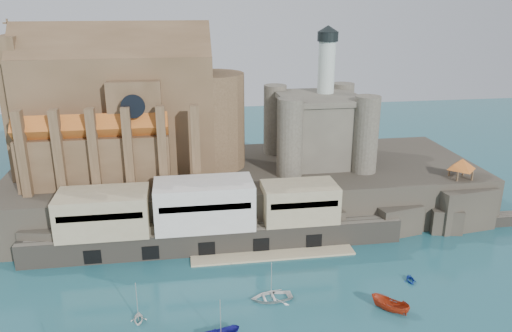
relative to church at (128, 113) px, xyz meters
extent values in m
plane|color=#1A4E58|center=(24.13, -41.85, -22.13)|extent=(300.00, 300.00, 0.00)
cube|color=#29241F|center=(24.13, -1.85, -17.13)|extent=(100.00, 34.00, 10.00)
cube|color=#29241F|center=(-13.87, -18.35, -19.13)|extent=(9.00, 5.00, 6.00)
cube|color=#29241F|center=(2.13, -18.35, -19.13)|extent=(9.00, 5.00, 6.00)
cube|color=#29241F|center=(19.13, -18.35, -19.13)|extent=(9.00, 5.00, 6.00)
cube|color=#29241F|center=(36.13, -18.35, -19.13)|extent=(9.00, 5.00, 6.00)
cube|color=#29241F|center=(52.13, -18.35, -19.13)|extent=(9.00, 5.00, 6.00)
cube|color=#5C564A|center=(16.13, -19.35, -19.88)|extent=(70.00, 6.00, 4.50)
cube|color=tan|center=(26.13, -23.85, -21.98)|extent=(30.00, 4.00, 0.40)
cube|color=black|center=(-5.87, -22.25, -20.53)|extent=(3.00, 0.40, 2.60)
cube|color=black|center=(4.13, -22.25, -20.53)|extent=(3.00, 0.40, 2.60)
cube|color=black|center=(14.13, -22.25, -20.53)|extent=(3.00, 0.40, 2.60)
cube|color=black|center=(24.13, -22.25, -20.53)|extent=(3.00, 0.40, 2.60)
cube|color=black|center=(34.13, -22.25, -20.53)|extent=(3.00, 0.40, 2.60)
cube|color=tan|center=(-3.87, -18.35, -13.88)|extent=(16.00, 9.00, 7.50)
cube|color=beige|center=(14.13, -18.35, -13.38)|extent=(18.00, 9.00, 8.50)
cube|color=tan|center=(32.13, -18.35, -14.13)|extent=(14.00, 8.00, 7.00)
cube|color=brown|center=(-1.87, 0.15, -0.13)|extent=(38.00, 14.00, 24.00)
cube|color=brown|center=(-1.87, 0.15, 11.87)|extent=(38.00, 13.01, 13.01)
cylinder|color=brown|center=(17.13, 0.15, -2.13)|extent=(14.00, 14.00, 20.00)
cube|color=brown|center=(2.13, 0.15, -2.13)|extent=(10.00, 20.00, 20.00)
cube|color=brown|center=(-5.87, -9.35, -7.13)|extent=(28.00, 5.00, 10.00)
cube|color=brown|center=(-5.87, 9.65, -7.13)|extent=(28.00, 5.00, 10.00)
cube|color=#BA5B20|center=(-5.87, -9.35, -0.53)|extent=(28.00, 5.66, 5.66)
cube|color=#BA5B20|center=(-5.87, 9.65, -0.53)|extent=(28.00, 5.66, 5.66)
cube|color=brown|center=(-20.87, 0.15, 1.87)|extent=(4.00, 10.00, 28.00)
cylinder|color=black|center=(2.13, -11.90, 3.87)|extent=(4.40, 0.30, 4.40)
cube|color=brown|center=(-17.87, -12.35, -4.13)|extent=(1.60, 2.20, 16.00)
cube|color=brown|center=(-11.67, -12.35, -4.13)|extent=(1.60, 2.20, 16.00)
cube|color=brown|center=(-5.47, -12.35, -4.13)|extent=(1.60, 2.20, 16.00)
cube|color=brown|center=(0.73, -12.35, -4.13)|extent=(1.60, 2.20, 16.00)
cube|color=brown|center=(6.93, -12.35, -4.13)|extent=(1.60, 2.20, 16.00)
cube|color=brown|center=(13.13, -12.35, -4.13)|extent=(1.60, 2.20, 16.00)
cube|color=#4E493D|center=(40.13, -0.85, -5.13)|extent=(16.00, 16.00, 14.00)
cube|color=#4E493D|center=(40.13, -0.85, 2.27)|extent=(17.00, 17.00, 1.20)
cylinder|color=#4E493D|center=(32.13, -8.85, -4.13)|extent=(5.20, 5.20, 16.00)
cylinder|color=#4E493D|center=(48.13, -8.85, -4.13)|extent=(5.20, 5.20, 16.00)
cylinder|color=#4E493D|center=(32.13, 7.15, -4.13)|extent=(5.20, 5.20, 16.00)
cylinder|color=#4E493D|center=(48.13, 7.15, -4.13)|extent=(5.20, 5.20, 16.00)
cylinder|color=#B8C9BE|center=(42.13, 1.15, 7.87)|extent=(3.60, 3.60, 12.00)
cylinder|color=black|center=(42.13, 1.15, 14.87)|extent=(4.40, 4.40, 2.00)
cone|color=black|center=(42.13, 1.15, 16.47)|extent=(4.60, 4.60, 1.40)
cube|color=#29241F|center=(66.13, -15.85, -17.78)|extent=(12.00, 10.00, 8.70)
cube|color=#29241F|center=(62.13, -18.85, -19.63)|extent=(6.00, 5.00, 5.00)
cube|color=#29241F|center=(71.13, -13.85, -19.13)|extent=(5.00, 4.00, 6.00)
cube|color=brown|center=(66.13, -15.85, -13.28)|extent=(4.20, 4.20, 0.30)
cylinder|color=brown|center=(64.53, -17.45, -11.83)|extent=(0.36, 0.36, 3.20)
cylinder|color=brown|center=(67.73, -17.45, -11.83)|extent=(0.36, 0.36, 3.20)
cylinder|color=brown|center=(64.53, -14.25, -11.83)|extent=(0.36, 0.36, 3.20)
cylinder|color=brown|center=(67.73, -14.25, -11.83)|extent=(0.36, 0.36, 3.20)
pyramid|color=#BA5B20|center=(66.13, -15.85, -9.13)|extent=(6.40, 6.40, 2.20)
imported|color=white|center=(3.11, -40.06, -22.13)|extent=(2.85, 1.81, 3.23)
imported|color=#A83013|center=(40.32, -43.13, -22.13)|extent=(3.20, 3.20, 5.94)
imported|color=white|center=(23.23, -37.44, -22.13)|extent=(1.65, 4.78, 6.60)
imported|color=#133399|center=(47.01, -35.91, -22.13)|extent=(2.66, 1.86, 2.86)
camera|label=1|loc=(10.61, -103.51, 22.55)|focal=35.00mm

